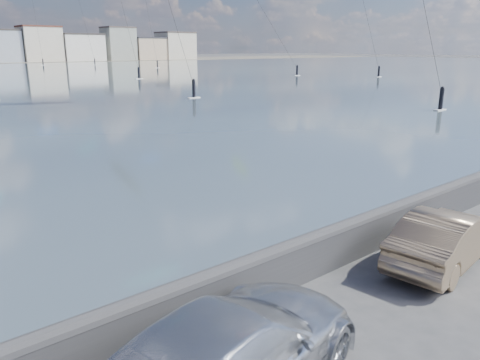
% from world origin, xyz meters
% --- Properties ---
extents(seawall, '(400.00, 0.36, 1.08)m').
position_xyz_m(seawall, '(0.00, 2.70, 0.58)').
color(seawall, '#28282B').
rests_on(seawall, ground).
extents(car_silver, '(5.74, 3.40, 1.56)m').
position_xyz_m(car_silver, '(-1.92, 0.78, 0.78)').
color(car_silver, silver).
rests_on(car_silver, ground).
extents(car_champagne, '(4.20, 1.93, 1.33)m').
position_xyz_m(car_champagne, '(5.00, 1.10, 0.67)').
color(car_champagne, tan).
rests_on(car_champagne, ground).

